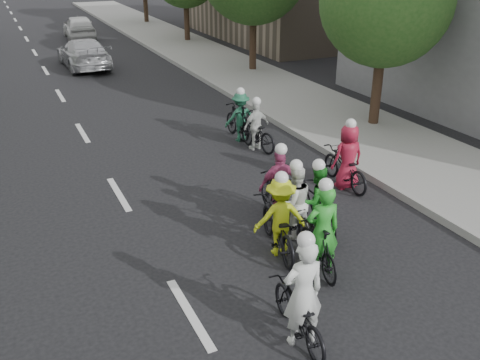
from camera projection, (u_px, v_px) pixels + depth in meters
ground at (190, 313)px, 8.75m from camera, size 120.00×120.00×0.00m
sidewalk_right at (299, 102)px, 20.08m from camera, size 4.00×80.00×0.15m
curb_right at (253, 108)px, 19.33m from camera, size 0.18×80.00×0.18m
tree_r_0 at (386, 1)px, 15.99m from camera, size 4.00×4.00×5.97m
cyclist_0 at (300, 306)px, 7.96m from camera, size 0.74×1.75×1.90m
cyclist_1 at (315, 205)px, 10.94m from camera, size 0.76×1.83×1.68m
cyclist_2 at (278, 223)px, 10.26m from camera, size 1.12×2.05×1.73m
cyclist_3 at (278, 191)px, 11.51m from camera, size 0.98×1.77×1.78m
cyclist_4 at (346, 163)px, 13.06m from camera, size 0.81×1.87×1.78m
cyclist_5 at (320, 240)px, 9.63m from camera, size 0.69×1.64×1.89m
cyclist_6 at (293, 208)px, 10.88m from camera, size 0.77×1.91×1.70m
cyclist_7 at (240, 120)px, 16.18m from camera, size 0.97×1.87×1.66m
cyclist_8 at (255, 130)px, 15.56m from camera, size 0.94×1.99×1.57m
follow_car_lead at (84, 53)px, 25.64m from camera, size 2.08×4.81×1.38m
follow_car_trail at (79, 27)px, 33.42m from camera, size 1.93×4.33×1.45m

